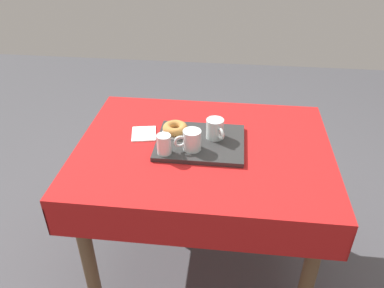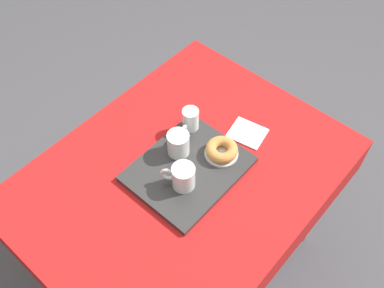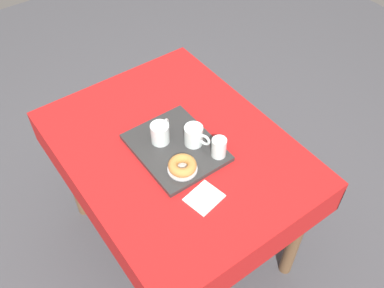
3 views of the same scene
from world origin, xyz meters
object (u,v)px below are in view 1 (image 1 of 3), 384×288
(tea_mug_right, at_px, (192,141))
(donut_plate_left, at_px, (175,132))
(paper_napkin, at_px, (144,134))
(serving_tray, at_px, (200,142))
(dining_table, at_px, (203,165))
(water_glass_near, at_px, (164,145))
(tea_mug_left, at_px, (215,129))
(sugar_donut_left, at_px, (175,128))

(tea_mug_right, height_order, donut_plate_left, tea_mug_right)
(tea_mug_right, height_order, paper_napkin, tea_mug_right)
(donut_plate_left, bearing_deg, serving_tray, -22.65)
(dining_table, distance_m, water_glass_near, 0.26)
(donut_plate_left, bearing_deg, paper_napkin, 178.27)
(serving_tray, height_order, tea_mug_left, tea_mug_left)
(dining_table, relative_size, paper_napkin, 8.79)
(sugar_donut_left, bearing_deg, serving_tray, -22.65)
(serving_tray, bearing_deg, dining_table, -30.74)
(tea_mug_left, distance_m, water_glass_near, 0.26)
(tea_mug_left, distance_m, donut_plate_left, 0.19)
(dining_table, bearing_deg, paper_napkin, 167.29)
(tea_mug_left, distance_m, paper_napkin, 0.34)
(water_glass_near, bearing_deg, serving_tray, 38.85)
(water_glass_near, relative_size, sugar_donut_left, 0.76)
(paper_napkin, bearing_deg, water_glass_near, -52.97)
(tea_mug_left, distance_m, tea_mug_right, 0.14)
(donut_plate_left, bearing_deg, water_glass_near, -97.49)
(serving_tray, xyz_separation_m, paper_napkin, (-0.27, 0.06, -0.01))
(water_glass_near, bearing_deg, paper_napkin, 127.03)
(sugar_donut_left, distance_m, paper_napkin, 0.16)
(dining_table, bearing_deg, water_glass_near, -146.59)
(dining_table, bearing_deg, serving_tray, 149.26)
(serving_tray, height_order, donut_plate_left, donut_plate_left)
(dining_table, relative_size, sugar_donut_left, 9.91)
(dining_table, relative_size, tea_mug_right, 9.78)
(dining_table, height_order, paper_napkin, paper_napkin)
(serving_tray, bearing_deg, tea_mug_right, -113.26)
(tea_mug_left, bearing_deg, dining_table, -136.94)
(water_glass_near, height_order, paper_napkin, water_glass_near)
(serving_tray, distance_m, tea_mug_left, 0.09)
(tea_mug_left, bearing_deg, donut_plate_left, 174.66)
(tea_mug_right, distance_m, paper_napkin, 0.28)
(tea_mug_right, bearing_deg, serving_tray, 66.74)
(sugar_donut_left, relative_size, paper_napkin, 0.89)
(donut_plate_left, bearing_deg, dining_table, -23.69)
(dining_table, relative_size, serving_tray, 2.91)
(sugar_donut_left, bearing_deg, tea_mug_right, -53.68)
(dining_table, bearing_deg, tea_mug_left, 43.06)
(dining_table, distance_m, tea_mug_right, 0.19)
(serving_tray, relative_size, donut_plate_left, 3.24)
(tea_mug_right, relative_size, water_glass_near, 1.34)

